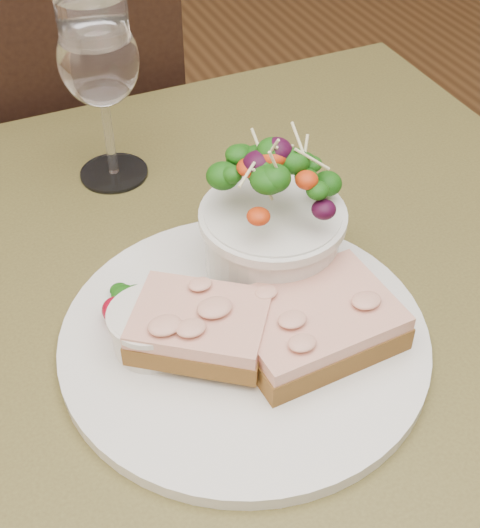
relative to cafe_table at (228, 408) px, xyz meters
name	(u,v)px	position (x,y,z in m)	size (l,w,h in m)	color
cafe_table	(228,408)	(0.00, 0.00, 0.00)	(0.80, 0.80, 0.75)	#473F1E
chair_far	(48,284)	(-0.08, 0.62, -0.36)	(0.43, 0.43, 0.90)	black
dinner_plate	(244,338)	(0.01, -0.02, 0.11)	(0.29, 0.29, 0.01)	silver
sandwich_front	(314,323)	(0.06, -0.04, 0.13)	(0.13, 0.10, 0.03)	#452912
sandwich_back	(200,326)	(-0.03, -0.02, 0.14)	(0.13, 0.12, 0.03)	#452912
ramekin	(151,327)	(-0.06, 0.00, 0.13)	(0.06, 0.06, 0.04)	silver
salad_bowl	(273,213)	(0.06, 0.05, 0.17)	(0.11, 0.11, 0.13)	silver
garnish	(125,304)	(-0.07, 0.04, 0.12)	(0.05, 0.04, 0.02)	#113309
wine_glass	(99,65)	(-0.02, 0.25, 0.22)	(0.08, 0.08, 0.18)	white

